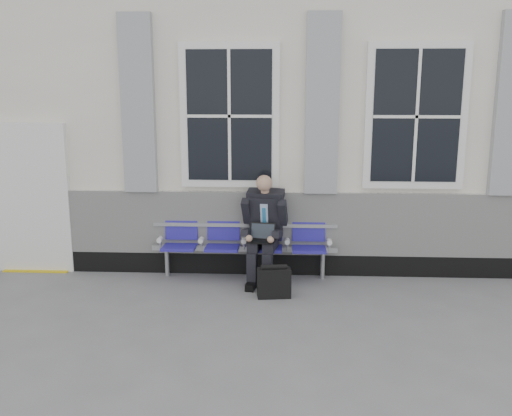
{
  "coord_description": "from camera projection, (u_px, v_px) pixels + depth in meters",
  "views": [
    {
      "loc": [
        -1.4,
        -6.34,
        2.71
      ],
      "look_at": [
        -1.76,
        0.9,
        1.09
      ],
      "focal_mm": 40.0,
      "sensor_mm": 36.0,
      "label": 1
    }
  ],
  "objects": [
    {
      "name": "ground",
      "position": [
        402.0,
        317.0,
        6.7
      ],
      "size": [
        70.0,
        70.0,
        0.0
      ],
      "primitive_type": "plane",
      "color": "slate",
      "rests_on": "ground"
    },
    {
      "name": "briefcase",
      "position": [
        274.0,
        282.0,
        7.28
      ],
      "size": [
        0.45,
        0.23,
        0.44
      ],
      "color": "black",
      "rests_on": "ground"
    },
    {
      "name": "bench",
      "position": [
        244.0,
        239.0,
        7.97
      ],
      "size": [
        2.6,
        0.47,
        0.91
      ],
      "color": "#9EA0A3",
      "rests_on": "ground"
    },
    {
      "name": "businessman",
      "position": [
        264.0,
        225.0,
        7.77
      ],
      "size": [
        0.64,
        0.86,
        1.49
      ],
      "color": "black",
      "rests_on": "ground"
    },
    {
      "name": "station_building",
      "position": [
        367.0,
        111.0,
        9.61
      ],
      "size": [
        14.4,
        4.4,
        4.49
      ],
      "color": "white",
      "rests_on": "ground"
    }
  ]
}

